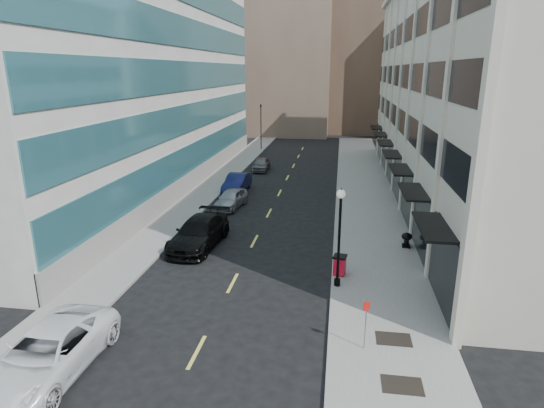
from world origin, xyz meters
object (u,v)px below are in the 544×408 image
(traffic_signal, at_px, (261,107))
(car_grey_sedan, at_px, (261,164))
(lamppost, at_px, (340,229))
(car_blue_sedan, at_px, (237,183))
(car_black_pickup, at_px, (199,233))
(sign_post, at_px, (366,316))
(car_silver_sedan, at_px, (231,199))
(trash_bin, at_px, (340,264))
(urn_planter, at_px, (407,238))
(car_white_van, at_px, (47,353))

(traffic_signal, xyz_separation_m, car_grey_sedan, (2.30, -13.00, -5.02))
(lamppost, bearing_deg, car_blue_sedan, 117.36)
(car_black_pickup, distance_m, sign_post, 13.66)
(car_black_pickup, height_order, car_grey_sedan, car_black_pickup)
(car_black_pickup, height_order, lamppost, lamppost)
(traffic_signal, relative_size, car_silver_sedan, 1.63)
(car_silver_sedan, distance_m, lamppost, 15.52)
(trash_bin, height_order, sign_post, sign_post)
(urn_planter, bearing_deg, lamppost, -125.06)
(car_white_van, bearing_deg, sign_post, 16.37)
(car_black_pickup, bearing_deg, urn_planter, 10.67)
(car_silver_sedan, bearing_deg, lamppost, -49.27)
(car_grey_sedan, bearing_deg, car_blue_sedan, -95.88)
(car_black_pickup, bearing_deg, car_white_van, -92.73)
(traffic_signal, xyz_separation_m, urn_planter, (14.89, -33.94, -5.03))
(car_white_van, bearing_deg, traffic_signal, 92.06)
(traffic_signal, distance_m, trash_bin, 40.29)
(car_silver_sedan, height_order, lamppost, lamppost)
(car_silver_sedan, xyz_separation_m, trash_bin, (8.60, -11.47, -0.00))
(sign_post, height_order, urn_planter, sign_post)
(lamppost, relative_size, urn_planter, 5.68)
(trash_bin, bearing_deg, lamppost, -83.77)
(car_grey_sedan, height_order, urn_planter, car_grey_sedan)
(sign_post, bearing_deg, lamppost, 80.92)
(car_black_pickup, bearing_deg, sign_post, -40.85)
(car_grey_sedan, relative_size, sign_post, 1.93)
(trash_bin, distance_m, urn_planter, 6.04)
(traffic_signal, xyz_separation_m, trash_bin, (10.90, -38.47, -4.99))
(car_white_van, height_order, lamppost, lamppost)
(car_silver_sedan, xyz_separation_m, car_blue_sedan, (-0.63, 4.88, 0.06))
(lamppost, distance_m, sign_post, 5.59)
(traffic_signal, height_order, lamppost, traffic_signal)
(car_blue_sedan, relative_size, lamppost, 0.95)
(car_silver_sedan, relative_size, sign_post, 2.01)
(car_grey_sedan, distance_m, urn_planter, 24.43)
(car_grey_sedan, bearing_deg, sign_post, -75.22)
(traffic_signal, height_order, car_black_pickup, traffic_signal)
(traffic_signal, relative_size, car_black_pickup, 1.15)
(car_black_pickup, bearing_deg, trash_bin, -15.72)
(traffic_signal, height_order, car_white_van, traffic_signal)
(car_blue_sedan, distance_m, lamppost, 20.00)
(car_black_pickup, distance_m, car_blue_sedan, 13.21)
(car_silver_sedan, bearing_deg, urn_planter, -21.79)
(car_silver_sedan, height_order, urn_planter, car_silver_sedan)
(traffic_signal, bearing_deg, trash_bin, -74.18)
(car_white_van, relative_size, sign_post, 2.84)
(car_black_pickup, distance_m, trash_bin, 9.16)
(car_grey_sedan, bearing_deg, trash_bin, -73.26)
(urn_planter, bearing_deg, car_black_pickup, -173.77)
(car_silver_sedan, bearing_deg, car_white_van, -87.28)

